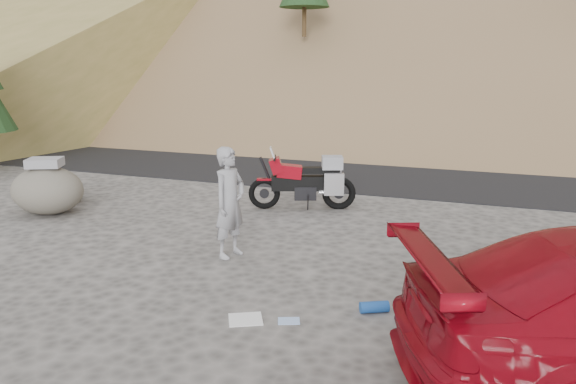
% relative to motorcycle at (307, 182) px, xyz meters
% --- Properties ---
extents(ground, '(140.00, 140.00, 0.00)m').
position_rel_motorcycle_xyz_m(ground, '(0.45, -3.77, -0.61)').
color(ground, '#474441').
rests_on(ground, ground).
extents(road, '(120.00, 7.00, 0.05)m').
position_rel_motorcycle_xyz_m(road, '(0.45, 5.23, -0.61)').
color(road, black).
rests_on(road, ground).
extents(motorcycle, '(2.31, 1.18, 1.44)m').
position_rel_motorcycle_xyz_m(motorcycle, '(0.00, 0.00, 0.00)').
color(motorcycle, black).
rests_on(motorcycle, ground).
extents(man, '(0.60, 0.78, 1.89)m').
position_rel_motorcycle_xyz_m(man, '(-0.24, -3.42, -0.61)').
color(man, gray).
rests_on(man, ground).
extents(boulder, '(1.86, 1.68, 1.22)m').
position_rel_motorcycle_xyz_m(boulder, '(-5.18, -2.33, -0.08)').
color(boulder, '#57524A').
rests_on(boulder, ground).
extents(small_rock, '(0.88, 0.82, 0.46)m').
position_rel_motorcycle_xyz_m(small_rock, '(-5.57, -1.32, -0.39)').
color(small_rock, '#57524A').
rests_on(small_rock, ground).
extents(gear_white_cloth, '(0.56, 0.54, 0.01)m').
position_rel_motorcycle_xyz_m(gear_white_cloth, '(1.02, -5.58, -0.61)').
color(gear_white_cloth, white).
rests_on(gear_white_cloth, ground).
extents(gear_blue_mat, '(0.41, 0.31, 0.15)m').
position_rel_motorcycle_xyz_m(gear_blue_mat, '(2.53, -4.79, -0.54)').
color(gear_blue_mat, '#194696').
rests_on(gear_blue_mat, ground).
extents(gear_bottle, '(0.09, 0.09, 0.19)m').
position_rel_motorcycle_xyz_m(gear_bottle, '(2.87, -4.92, -0.52)').
color(gear_bottle, '#194696').
rests_on(gear_bottle, ground).
extents(gear_funnel, '(0.16, 0.16, 0.19)m').
position_rel_motorcycle_xyz_m(gear_funnel, '(3.93, -5.46, -0.52)').
color(gear_funnel, '#B11C0B').
rests_on(gear_funnel, ground).
extents(gear_blue_cloth, '(0.33, 0.29, 0.01)m').
position_rel_motorcycle_xyz_m(gear_blue_cloth, '(1.56, -5.43, -0.61)').
color(gear_blue_cloth, '#98B8EA').
rests_on(gear_blue_cloth, ground).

